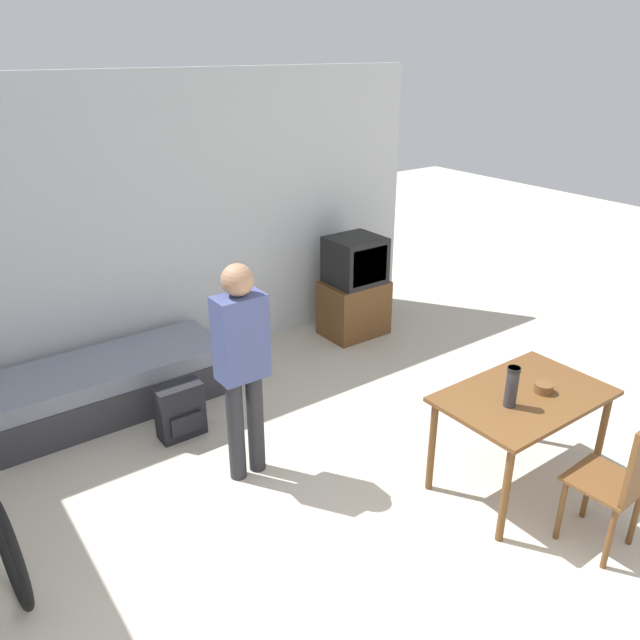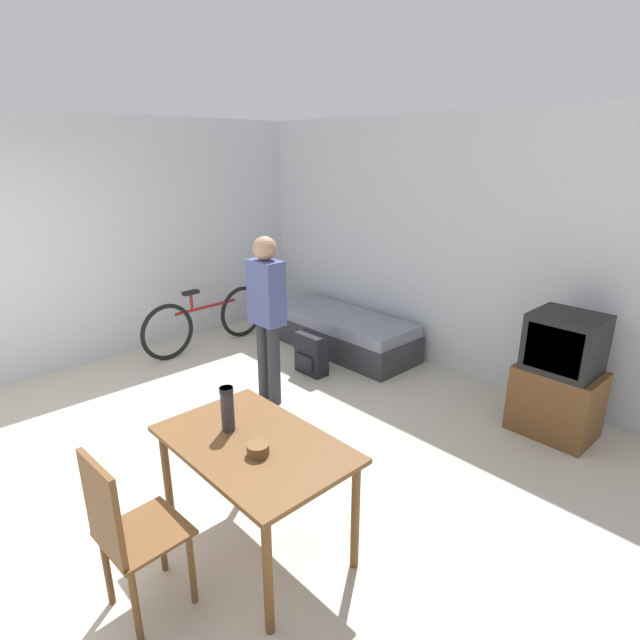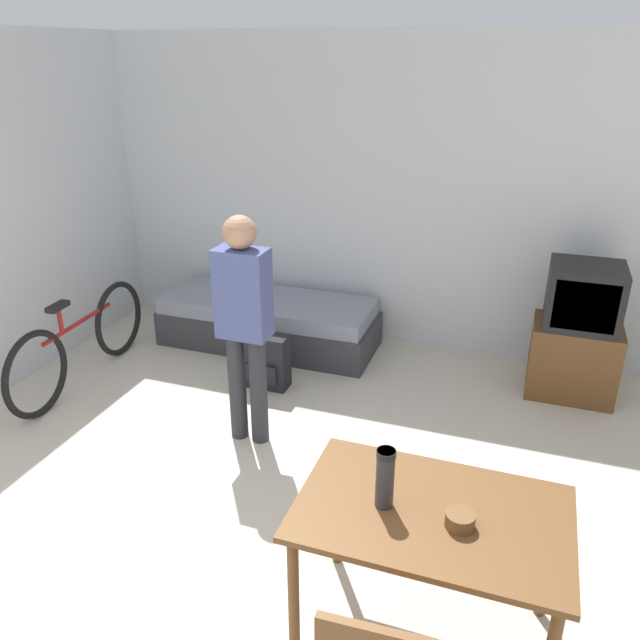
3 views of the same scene
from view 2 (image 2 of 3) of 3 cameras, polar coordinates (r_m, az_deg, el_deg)
name	(u,v)px [view 2 (image 2 of 3)]	position (r m, az deg, el deg)	size (l,w,h in m)	color
ground_plane	(74,499)	(4.09, -26.29, -17.91)	(20.00, 20.00, 0.00)	beige
wall_back	(417,242)	(5.73, 11.07, 8.70)	(5.78, 0.06, 2.70)	silver
wall_left	(154,236)	(6.37, -18.40, 9.09)	(0.06, 4.83, 2.70)	silver
daybed	(340,331)	(6.11, 2.26, -1.30)	(1.97, 0.75, 0.45)	#333338
tv	(560,378)	(4.66, 25.70, -6.00)	(0.65, 0.49, 1.07)	brown
dining_table	(254,456)	(3.02, -7.52, -15.11)	(1.16, 0.74, 0.73)	brown
wooden_chair	(125,530)	(2.84, -21.35, -21.41)	(0.41, 0.41, 0.97)	brown
bicycle	(207,320)	(6.27, -12.80, -0.04)	(0.14, 1.75, 0.76)	black
person_standing	(267,309)	(4.62, -6.09, 1.22)	(0.34, 0.22, 1.61)	#28282D
thermos_flask	(227,407)	(3.03, -10.54, -9.76)	(0.08, 0.08, 0.28)	#2D2D33
mate_bowl	(258,449)	(2.84, -7.11, -14.46)	(0.12, 0.12, 0.06)	brown
backpack	(311,354)	(5.43, -1.00, -3.91)	(0.37, 0.21, 0.45)	black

